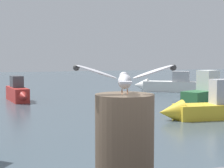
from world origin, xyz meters
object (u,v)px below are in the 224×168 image
Objects in this scene: mooring_post at (124,150)px; boat_white at (168,85)px; seagull at (125,77)px; boat_green at (212,93)px; boat_red at (18,92)px; boat_yellow at (212,107)px.

boat_white is at bearing 60.88° from mooring_post.
seagull is (0.00, 0.00, 0.49)m from mooring_post.
seagull is 19.22m from boat_green.
boat_white is at bearing 11.91° from boat_red.
seagull is 25.96m from boat_white.
boat_white reaches higher than boat_red.
boat_yellow reaches higher than boat_green.
boat_yellow is (7.34, -9.02, -0.03)m from boat_red.
boat_green is at bearing 53.30° from seagull.
seagull is at bearing -127.36° from boat_yellow.
seagull is 0.18× the size of boat_red.
seagull is at bearing -126.70° from boat_green.
boat_green is at bearing 55.14° from boat_yellow.
boat_red is 0.71× the size of boat_yellow.
boat_yellow is at bearing -109.55° from boat_white.
mooring_post is 14.16m from boat_yellow.
boat_white is (4.06, 11.42, -0.00)m from boat_yellow.
mooring_post is 0.15× the size of boat_white.
seagull is 0.13× the size of boat_yellow.
boat_red is at bearing -168.09° from boat_white.
mooring_post is at bearing -119.12° from boat_white.
boat_yellow is (8.54, 11.19, -1.60)m from mooring_post.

